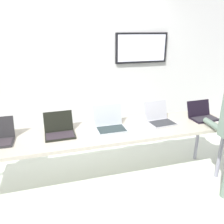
{
  "coord_description": "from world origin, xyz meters",
  "views": [
    {
      "loc": [
        -0.52,
        -2.45,
        1.95
      ],
      "look_at": [
        0.18,
        0.01,
        1.02
      ],
      "focal_mm": 36.49,
      "sensor_mm": 36.0,
      "label": 1
    }
  ],
  "objects_px": {
    "workbench": "(98,135)",
    "laptop_station_1": "(59,130)",
    "laptop_station_2": "(110,124)",
    "laptop_station_4": "(202,115)",
    "laptop_station_3": "(160,118)"
  },
  "relations": [
    {
      "from": "laptop_station_3",
      "to": "laptop_station_4",
      "type": "xyz_separation_m",
      "value": [
        0.64,
        -0.03,
        -0.01
      ]
    },
    {
      "from": "workbench",
      "to": "laptop_station_2",
      "type": "distance_m",
      "value": 0.21
    },
    {
      "from": "laptop_station_2",
      "to": "laptop_station_3",
      "type": "height_order",
      "value": "laptop_station_2"
    },
    {
      "from": "laptop_station_1",
      "to": "laptop_station_2",
      "type": "xyz_separation_m",
      "value": [
        0.61,
        0.01,
        0.01
      ]
    },
    {
      "from": "laptop_station_2",
      "to": "laptop_station_1",
      "type": "bearing_deg",
      "value": -179.53
    },
    {
      "from": "laptop_station_3",
      "to": "laptop_station_4",
      "type": "height_order",
      "value": "laptop_station_3"
    },
    {
      "from": "workbench",
      "to": "laptop_station_1",
      "type": "xyz_separation_m",
      "value": [
        -0.44,
        0.04,
        0.1
      ]
    },
    {
      "from": "workbench",
      "to": "laptop_station_3",
      "type": "bearing_deg",
      "value": 3.78
    },
    {
      "from": "laptop_station_1",
      "to": "laptop_station_4",
      "type": "relative_size",
      "value": 0.92
    },
    {
      "from": "workbench",
      "to": "laptop_station_1",
      "type": "distance_m",
      "value": 0.46
    },
    {
      "from": "workbench",
      "to": "laptop_station_1",
      "type": "relative_size",
      "value": 10.2
    },
    {
      "from": "laptop_station_2",
      "to": "laptop_station_4",
      "type": "distance_m",
      "value": 1.32
    },
    {
      "from": "laptop_station_3",
      "to": "laptop_station_4",
      "type": "bearing_deg",
      "value": -2.42
    },
    {
      "from": "workbench",
      "to": "laptop_station_3",
      "type": "distance_m",
      "value": 0.86
    },
    {
      "from": "laptop_station_1",
      "to": "laptop_station_2",
      "type": "height_order",
      "value": "laptop_station_2"
    }
  ]
}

